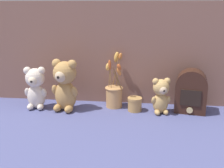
% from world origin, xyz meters
% --- Properties ---
extents(ground_plane, '(4.00, 4.00, 0.00)m').
position_xyz_m(ground_plane, '(0.00, 0.00, 0.00)').
color(ground_plane, '#4C5184').
extents(backdrop_wall, '(1.50, 0.02, 0.60)m').
position_xyz_m(backdrop_wall, '(0.00, 0.17, 0.30)').
color(backdrop_wall, '#845B4C').
rests_on(backdrop_wall, ground).
extents(teddy_bear_large, '(0.16, 0.15, 0.29)m').
position_xyz_m(teddy_bear_large, '(-0.26, -0.01, 0.15)').
color(teddy_bear_large, tan).
rests_on(teddy_bear_large, ground).
extents(teddy_bear_medium, '(0.13, 0.12, 0.24)m').
position_xyz_m(teddy_bear_medium, '(-0.44, 0.00, 0.13)').
color(teddy_bear_medium, beige).
rests_on(teddy_bear_medium, ground).
extents(teddy_bear_small, '(0.11, 0.10, 0.20)m').
position_xyz_m(teddy_bear_small, '(0.27, 0.01, 0.10)').
color(teddy_bear_small, tan).
rests_on(teddy_bear_small, ground).
extents(flower_vase, '(0.11, 0.15, 0.32)m').
position_xyz_m(flower_vase, '(0.01, 0.08, 0.09)').
color(flower_vase, tan).
rests_on(flower_vase, ground).
extents(vintage_radio, '(0.18, 0.13, 0.24)m').
position_xyz_m(vintage_radio, '(0.44, 0.05, 0.12)').
color(vintage_radio, '#381E14').
rests_on(vintage_radio, ground).
extents(decorative_tin_tall, '(0.08, 0.08, 0.08)m').
position_xyz_m(decorative_tin_tall, '(0.13, 0.03, 0.04)').
color(decorative_tin_tall, tan).
rests_on(decorative_tin_tall, ground).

